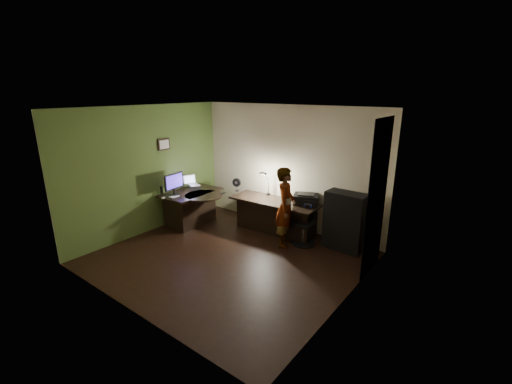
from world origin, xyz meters
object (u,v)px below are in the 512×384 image
Objects in this scene: cabinet at (345,221)px; office_chair at (304,224)px; desk_right at (274,217)px; person at (286,207)px; desk_left at (192,208)px; monitor at (174,187)px.

office_chair is at bearing -156.74° from cabinet.
person is (0.52, -0.37, 0.43)m from desk_right.
desk_left is 2.50× the size of monitor.
desk_right is 1.23× the size of person.
desk_right is (1.80, 0.72, -0.02)m from desk_left.
monitor is at bearing -103.43° from desk_left.
office_chair is at bearing -69.44° from person.
office_chair reaches higher than desk_left.
desk_right is at bearing 32.61° from person.
office_chair is at bearing 10.48° from desk_left.
person reaches higher than desk_left.
desk_left is at bearing -162.96° from cabinet.
person is (2.40, 0.76, -0.17)m from monitor.
desk_right is 1.70× the size of cabinet.
monitor is at bearing -157.05° from cabinet.
office_chair is (2.60, 0.61, 0.05)m from desk_left.
person is (-1.01, -0.54, 0.22)m from cabinet.
person is (2.32, 0.35, 0.41)m from desk_left.
cabinet reaches higher than office_chair.
monitor is 2.92m from office_chair.
desk_right is at bearing 163.51° from office_chair.
desk_left is 2.38m from person.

